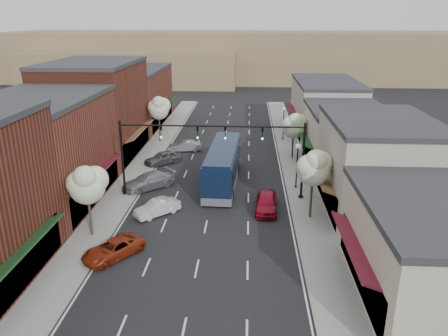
% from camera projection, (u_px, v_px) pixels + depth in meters
% --- Properties ---
extents(ground, '(160.00, 160.00, 0.00)m').
position_uv_depth(ground, '(203.00, 239.00, 32.11)').
color(ground, black).
rests_on(ground, ground).
extents(sidewalk_left, '(2.80, 73.00, 0.15)m').
position_uv_depth(sidewalk_left, '(147.00, 159.00, 50.00)').
color(sidewalk_left, gray).
rests_on(sidewalk_left, ground).
extents(sidewalk_right, '(2.80, 73.00, 0.15)m').
position_uv_depth(sidewalk_right, '(294.00, 162.00, 49.10)').
color(sidewalk_right, gray).
rests_on(sidewalk_right, ground).
extents(curb_left, '(0.25, 73.00, 0.17)m').
position_uv_depth(curb_left, '(159.00, 159.00, 49.93)').
color(curb_left, gray).
rests_on(curb_left, ground).
extents(curb_right, '(0.25, 73.00, 0.17)m').
position_uv_depth(curb_right, '(282.00, 162.00, 49.17)').
color(curb_right, gray).
rests_on(curb_right, ground).
extents(bldg_left_midnear, '(10.14, 14.10, 9.40)m').
position_uv_depth(bldg_left_midnear, '(43.00, 152.00, 37.02)').
color(bldg_left_midnear, brown).
rests_on(bldg_left_midnear, ground).
extents(bldg_left_midfar, '(10.14, 14.10, 10.90)m').
position_uv_depth(bldg_left_midfar, '(97.00, 110.00, 50.00)').
color(bldg_left_midfar, maroon).
rests_on(bldg_left_midfar, ground).
extents(bldg_left_far, '(10.14, 18.10, 8.40)m').
position_uv_depth(bldg_left_far, '(133.00, 97.00, 65.50)').
color(bldg_left_far, brown).
rests_on(bldg_left_far, ground).
extents(bldg_right_near, '(9.14, 12.10, 5.90)m').
position_uv_depth(bldg_right_near, '(431.00, 250.00, 24.76)').
color(bldg_right_near, '#BBB294').
rests_on(bldg_right_near, ground).
extents(bldg_right_midnear, '(9.14, 12.10, 7.90)m').
position_uv_depth(bldg_right_midnear, '(376.00, 166.00, 35.76)').
color(bldg_right_midnear, '#A5998D').
rests_on(bldg_right_midnear, ground).
extents(bldg_right_midfar, '(9.14, 12.10, 6.40)m').
position_uv_depth(bldg_right_midfar, '(345.00, 137.00, 47.33)').
color(bldg_right_midfar, '#BBB294').
rests_on(bldg_right_midfar, ground).
extents(bldg_right_far, '(9.14, 16.10, 7.40)m').
position_uv_depth(bldg_right_far, '(325.00, 108.00, 60.38)').
color(bldg_right_far, '#A5998D').
rests_on(bldg_right_far, ground).
extents(hill_far, '(120.00, 30.00, 12.00)m').
position_uv_depth(hill_far, '(238.00, 56.00, 115.10)').
color(hill_far, '#7A6647').
rests_on(hill_far, ground).
extents(hill_near, '(50.00, 20.00, 8.00)m').
position_uv_depth(hill_near, '(133.00, 68.00, 105.78)').
color(hill_near, '#7A6647').
rests_on(hill_near, ground).
extents(signal_mast_right, '(8.22, 0.46, 7.00)m').
position_uv_depth(signal_mast_right, '(276.00, 149.00, 37.85)').
color(signal_mast_right, black).
rests_on(signal_mast_right, ground).
extents(signal_mast_left, '(8.22, 0.46, 7.00)m').
position_uv_depth(signal_mast_left, '(148.00, 147.00, 38.46)').
color(signal_mast_left, black).
rests_on(signal_mast_left, ground).
extents(tree_right_near, '(2.85, 2.65, 5.95)m').
position_uv_depth(tree_right_near, '(314.00, 167.00, 33.93)').
color(tree_right_near, '#47382B').
rests_on(tree_right_near, ground).
extents(tree_right_far, '(2.85, 2.65, 5.43)m').
position_uv_depth(tree_right_far, '(294.00, 125.00, 49.19)').
color(tree_right_far, '#47382B').
rests_on(tree_right_far, ground).
extents(tree_left_near, '(2.85, 2.65, 5.69)m').
position_uv_depth(tree_left_near, '(87.00, 184.00, 31.13)').
color(tree_left_near, '#47382B').
rests_on(tree_left_near, ground).
extents(tree_left_far, '(2.85, 2.65, 6.13)m').
position_uv_depth(tree_left_far, '(159.00, 108.00, 55.54)').
color(tree_left_far, '#47382B').
rests_on(tree_left_far, ground).
extents(lamp_post_near, '(0.44, 0.44, 4.44)m').
position_uv_depth(lamp_post_near, '(297.00, 159.00, 40.62)').
color(lamp_post_near, black).
rests_on(lamp_post_near, ground).
extents(lamp_post_far, '(0.44, 0.44, 4.44)m').
position_uv_depth(lamp_post_far, '(284.00, 118.00, 57.14)').
color(lamp_post_far, black).
rests_on(lamp_post_far, ground).
extents(coach_bus, '(3.14, 12.22, 3.71)m').
position_uv_depth(coach_bus, '(223.00, 165.00, 42.30)').
color(coach_bus, '#0C1933').
rests_on(coach_bus, ground).
extents(red_hatchback, '(2.09, 4.61, 1.53)m').
position_uv_depth(red_hatchback, '(266.00, 202.00, 36.58)').
color(red_hatchback, maroon).
rests_on(red_hatchback, ground).
extents(parked_car_a, '(4.26, 4.70, 1.22)m').
position_uv_depth(parked_car_a, '(113.00, 249.00, 29.52)').
color(parked_car_a, maroon).
rests_on(parked_car_a, ground).
extents(parked_car_b, '(3.76, 3.67, 1.28)m').
position_uv_depth(parked_car_b, '(157.00, 208.00, 35.87)').
color(parked_car_b, silver).
rests_on(parked_car_b, ground).
extents(parked_car_c, '(5.26, 5.06, 1.51)m').
position_uv_depth(parked_car_c, '(149.00, 181.00, 41.42)').
color(parked_car_c, '#97979C').
rests_on(parked_car_c, ground).
extents(parked_car_d, '(4.35, 4.17, 1.47)m').
position_uv_depth(parked_car_d, '(163.00, 158.00, 48.37)').
color(parked_car_d, '#505157').
rests_on(parked_car_d, ground).
extents(parked_car_e, '(4.07, 1.97, 1.28)m').
position_uv_depth(parked_car_e, '(185.00, 146.00, 53.05)').
color(parked_car_e, '#A8A7AC').
rests_on(parked_car_e, ground).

